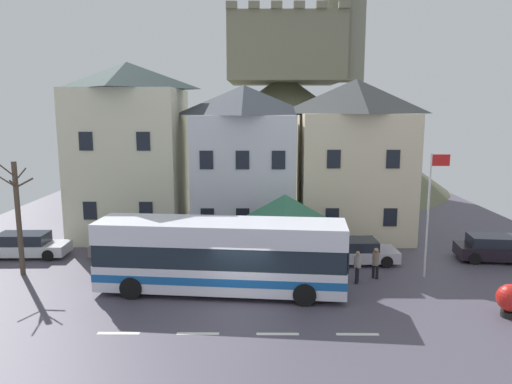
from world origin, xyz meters
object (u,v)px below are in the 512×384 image
parked_car_00 (26,245)px  public_bench (301,243)px  parked_car_03 (495,248)px  transit_bus (221,257)px  pedestrian_03 (357,265)px  parked_car_01 (128,246)px  bare_tree_00 (18,216)px  pedestrian_00 (307,261)px  townhouse_00 (130,150)px  bus_shelter (285,208)px  townhouse_01 (244,162)px  parked_car_02 (354,251)px  flagpole (430,205)px  pedestrian_02 (376,261)px  harbour_buoy (511,299)px  hilltop_castle (284,126)px  pedestrian_01 (333,262)px  townhouse_02 (354,160)px

parked_car_00 → public_bench: (15.84, 1.35, -0.20)m
parked_car_03 → transit_bus: bearing=-155.6°
transit_bus → pedestrian_03: bearing=15.6°
parked_car_01 → bare_tree_00: (-4.58, -2.96, 2.44)m
parked_car_00 → pedestrian_00: pedestrian_00 is taller
townhouse_00 → public_bench: 12.77m
townhouse_00 → bus_shelter: (9.90, -6.14, -2.57)m
townhouse_01 → parked_car_02: (6.19, -5.77, -4.28)m
transit_bus → flagpole: (10.14, 2.10, 1.98)m
parked_car_02 → pedestrian_00: pedestrian_00 is taller
townhouse_01 → pedestrian_02: townhouse_01 is taller
pedestrian_03 → bare_tree_00: bare_tree_00 is taller
townhouse_01 → harbour_buoy: 17.46m
hilltop_castle → pedestrian_03: (2.13, -30.03, -5.66)m
pedestrian_02 → harbour_buoy: size_ratio=1.14×
pedestrian_01 → flagpole: flagpole is taller
harbour_buoy → bare_tree_00: size_ratio=0.24×
pedestrian_03 → townhouse_02: bearing=81.2°
parked_car_00 → public_bench: size_ratio=2.96×
pedestrian_03 → transit_bus: bearing=-169.6°
townhouse_01 → hilltop_castle: 21.48m
public_bench → flagpole: 8.09m
townhouse_02 → bare_tree_00: townhouse_02 is taller
transit_bus → public_bench: size_ratio=7.47×
hilltop_castle → parked_car_03: bearing=-68.3°
parked_car_02 → transit_bus: bearing=-149.8°
parked_car_02 → pedestrian_01: size_ratio=2.95×
public_bench → harbour_buoy: harbour_buoy is taller
parked_car_01 → bare_tree_00: bare_tree_00 is taller
transit_bus → parked_car_03: bearing=23.1°
parked_car_03 → flagpole: 6.20m
parked_car_03 → flagpole: flagpole is taller
pedestrian_02 → bare_tree_00: (-17.88, 0.45, 2.18)m
parked_car_02 → townhouse_00: bearing=154.2°
transit_bus → flagpole: 10.55m
pedestrian_03 → harbour_buoy: bearing=-35.0°
flagpole → transit_bus: bearing=-168.3°
parked_car_00 → harbour_buoy: bearing=-20.0°
parked_car_03 → hilltop_castle: bearing=118.2°
pedestrian_01 → harbour_buoy: pedestrian_01 is taller
parked_car_02 → flagpole: flagpole is taller
pedestrian_02 → harbour_buoy: 6.27m
parked_car_01 → parked_car_03: 20.64m
pedestrian_00 → pedestrian_03: (2.37, -0.74, 0.04)m
flagpole → pedestrian_01: bearing=-175.2°
parked_car_00 → harbour_buoy: (23.51, -7.89, 0.09)m
bus_shelter → harbour_buoy: (8.81, -6.89, -2.33)m
townhouse_00 → townhouse_02: (14.65, -0.43, -0.55)m
townhouse_01 → pedestrian_00: (3.39, -8.19, -4.05)m
pedestrian_02 → public_bench: pedestrian_02 is taller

